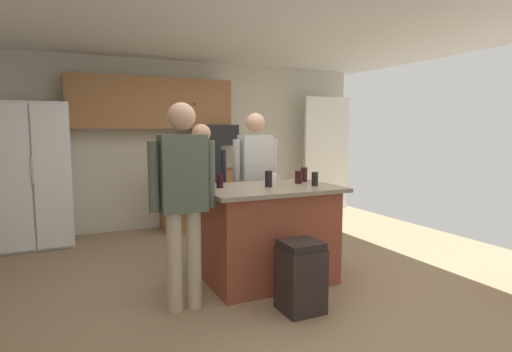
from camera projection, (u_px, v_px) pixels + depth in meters
name	position (u px, v px, depth m)	size (l,w,h in m)	color
floor	(247.00, 281.00, 4.28)	(7.04, 7.04, 0.00)	#937A5B
ceiling	(247.00, 18.00, 3.99)	(7.04, 7.04, 0.00)	white
back_wall	(176.00, 144.00, 6.66)	(6.40, 0.10, 2.60)	beige
french_door_window_panel	(326.00, 154.00, 7.41)	(0.90, 0.06, 2.00)	white
cabinet_run_upper	(152.00, 103.00, 6.24)	(2.40, 0.38, 0.75)	#936038
cabinet_run_lower	(219.00, 198.00, 6.72)	(1.80, 0.63, 0.90)	#936038
refrigerator	(34.00, 175.00, 5.48)	(0.89, 0.76, 1.89)	white
microwave_over_range	(218.00, 135.00, 6.62)	(0.56, 0.40, 0.32)	black
kitchen_island	(268.00, 233.00, 4.25)	(1.36, 0.96, 0.98)	brown
person_elder_center	(255.00, 174.00, 5.02)	(0.57, 0.23, 1.74)	#232D4C
person_guest_left	(202.00, 186.00, 4.68)	(0.57, 0.22, 1.60)	#383842
person_guest_right	(183.00, 191.00, 3.52)	(0.57, 0.23, 1.77)	tan
glass_stout_tall	(304.00, 174.00, 4.58)	(0.07, 0.07, 0.16)	black
glass_dark_ale	(220.00, 181.00, 4.09)	(0.07, 0.07, 0.13)	black
tumbler_amber	(298.00, 177.00, 4.42)	(0.07, 0.07, 0.13)	black
glass_short_whisky	(269.00, 179.00, 4.16)	(0.07, 0.07, 0.16)	black
mug_blue_stoneware	(273.00, 178.00, 4.41)	(0.12, 0.08, 0.11)	white
glass_pilsner	(315.00, 179.00, 4.23)	(0.07, 0.07, 0.14)	black
trash_bin	(301.00, 276.00, 3.56)	(0.34, 0.34, 0.61)	black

